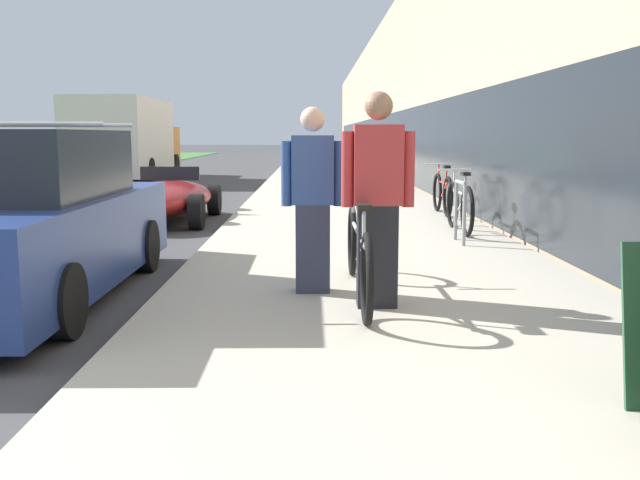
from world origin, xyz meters
TOP-DOWN VIEW (x-y plane):
  - sidewalk_slab at (5.31, 21.00)m, footprint 4.29×70.00m
  - storefront_facade at (12.49, 29.00)m, footprint 10.01×70.00m
  - lawn_strip at (-7.14, 25.00)m, footprint 7.14×70.00m
  - tandem_bicycle at (5.04, 2.82)m, footprint 0.52×2.70m
  - person_rider at (5.17, 2.48)m, footprint 0.62×0.24m
  - person_bystander at (4.63, 3.05)m, footprint 0.58×0.23m
  - bike_rack_hoop at (6.63, 6.09)m, footprint 0.05×0.60m
  - cruiser_bike_nearest at (6.85, 7.17)m, footprint 0.52×1.82m
  - cruiser_bike_middle at (7.03, 9.59)m, footprint 0.52×1.79m
  - parked_sedan_curbside at (1.88, 3.30)m, footprint 1.86×4.61m
  - vintage_roadster_curbside at (1.95, 9.50)m, footprint 1.70×3.84m
  - moving_truck at (-1.81, 21.50)m, footprint 2.54×7.39m

SIDE VIEW (x-z plane):
  - lawn_strip at x=-7.14m, z-range 0.00..0.03m
  - sidewalk_slab at x=5.31m, z-range 0.00..0.12m
  - vintage_roadster_curbside at x=1.95m, z-range -0.07..0.92m
  - cruiser_bike_middle at x=7.03m, z-range 0.05..0.97m
  - tandem_bicycle at x=5.04m, z-range 0.05..0.97m
  - cruiser_bike_nearest at x=6.85m, z-range 0.05..0.98m
  - bike_rack_hoop at x=6.63m, z-range 0.21..1.06m
  - parked_sedan_curbside at x=1.88m, z-range -0.11..1.58m
  - person_bystander at x=4.63m, z-range 0.13..1.83m
  - person_rider at x=5.17m, z-range 0.13..1.94m
  - moving_truck at x=-1.81m, z-range 0.02..2.79m
  - storefront_facade at x=12.49m, z-range -0.01..6.18m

